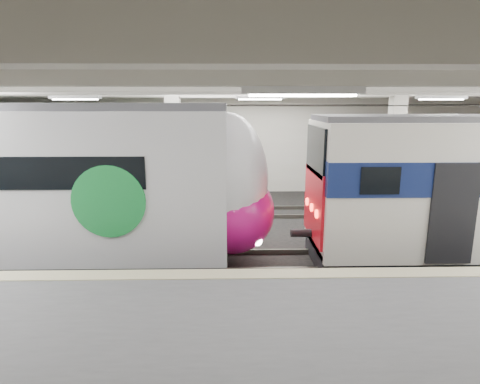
{
  "coord_description": "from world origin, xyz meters",
  "views": [
    {
      "loc": [
        -0.94,
        -11.44,
        4.8
      ],
      "look_at": [
        -0.67,
        1.0,
        2.0
      ],
      "focal_mm": 30.0,
      "sensor_mm": 36.0,
      "label": 1
    }
  ],
  "objects": [
    {
      "name": "modern_emu",
      "position": [
        -6.52,
        -0.0,
        2.34
      ],
      "size": [
        14.98,
        3.09,
        4.78
      ],
      "color": "silver",
      "rests_on": "ground"
    },
    {
      "name": "far_train",
      "position": [
        -8.0,
        5.5,
        2.15
      ],
      "size": [
        12.99,
        3.29,
        4.16
      ],
      "rotation": [
        0.0,
        0.0,
        -0.05
      ],
      "color": "silver",
      "rests_on": "ground"
    },
    {
      "name": "station_hall",
      "position": [
        0.0,
        -1.74,
        3.24
      ],
      "size": [
        36.0,
        24.0,
        5.75
      ],
      "color": "black",
      "rests_on": "ground"
    }
  ]
}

